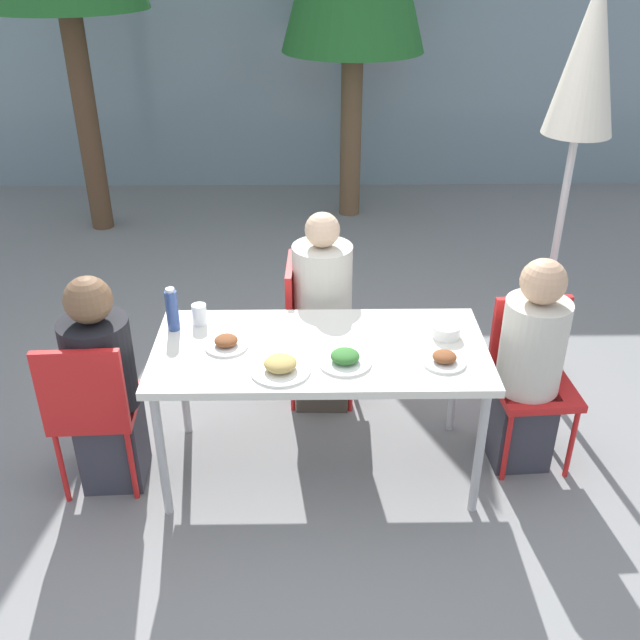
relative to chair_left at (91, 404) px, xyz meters
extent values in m
plane|color=gray|center=(1.11, 0.14, -0.52)|extent=(24.00, 24.00, 0.00)
cube|color=gray|center=(1.11, 4.93, 0.98)|extent=(10.00, 0.20, 3.00)
cube|color=silver|center=(1.11, 0.14, 0.21)|extent=(1.62, 0.76, 0.04)
cylinder|color=#B7B7B7|center=(0.36, -0.19, -0.17)|extent=(0.04, 0.04, 0.71)
cylinder|color=#B7B7B7|center=(1.86, -0.19, -0.17)|extent=(0.04, 0.04, 0.71)
cylinder|color=#B7B7B7|center=(0.36, 0.46, -0.17)|extent=(0.04, 0.04, 0.71)
cylinder|color=#B7B7B7|center=(1.86, 0.46, -0.17)|extent=(0.04, 0.04, 0.71)
cube|color=red|center=(0.00, 0.08, -0.08)|extent=(0.42, 0.42, 0.04)
cube|color=red|center=(0.01, -0.10, 0.15)|extent=(0.40, 0.06, 0.42)
cylinder|color=red|center=(-0.18, 0.24, -0.31)|extent=(0.03, 0.03, 0.43)
cylinder|color=red|center=(0.16, 0.26, -0.31)|extent=(0.03, 0.03, 0.43)
cylinder|color=red|center=(-0.17, -0.10, -0.31)|extent=(0.03, 0.03, 0.43)
cylinder|color=red|center=(0.17, -0.08, -0.31)|extent=(0.03, 0.03, 0.43)
cube|color=#383842|center=(0.05, 0.08, -0.29)|extent=(0.31, 0.31, 0.47)
cylinder|color=black|center=(0.05, 0.08, 0.18)|extent=(0.33, 0.33, 0.47)
sphere|color=brown|center=(0.05, 0.08, 0.52)|extent=(0.22, 0.22, 0.22)
cube|color=red|center=(2.22, 0.21, -0.08)|extent=(0.43, 0.43, 0.04)
cube|color=red|center=(2.21, 0.39, 0.15)|extent=(0.40, 0.06, 0.42)
cylinder|color=red|center=(2.40, 0.05, -0.31)|extent=(0.03, 0.03, 0.43)
cylinder|color=red|center=(2.06, 0.03, -0.31)|extent=(0.03, 0.03, 0.43)
cylinder|color=red|center=(2.38, 0.39, -0.31)|extent=(0.03, 0.03, 0.43)
cylinder|color=red|center=(2.04, 0.37, -0.31)|extent=(0.03, 0.03, 0.43)
cube|color=#383842|center=(2.17, 0.21, -0.29)|extent=(0.31, 0.31, 0.47)
cylinder|color=beige|center=(2.17, 0.21, 0.19)|extent=(0.32, 0.32, 0.49)
sphere|color=tan|center=(2.17, 0.21, 0.54)|extent=(0.22, 0.22, 0.22)
cube|color=red|center=(1.13, 0.82, -0.08)|extent=(0.41, 0.41, 0.04)
cube|color=red|center=(0.95, 0.82, 0.15)|extent=(0.05, 0.40, 0.42)
cylinder|color=red|center=(1.31, 0.98, -0.31)|extent=(0.03, 0.03, 0.43)
cylinder|color=red|center=(1.29, 0.64, -0.31)|extent=(0.03, 0.03, 0.43)
cylinder|color=red|center=(0.97, 0.99, -0.31)|extent=(0.03, 0.03, 0.43)
cylinder|color=red|center=(0.95, 0.65, -0.31)|extent=(0.03, 0.03, 0.43)
cube|color=#473D33|center=(1.13, 0.77, -0.29)|extent=(0.31, 0.31, 0.47)
cylinder|color=beige|center=(1.13, 0.77, 0.21)|extent=(0.34, 0.34, 0.55)
sphere|color=beige|center=(1.13, 0.77, 0.58)|extent=(0.19, 0.19, 0.19)
cylinder|color=#333333|center=(2.50, 1.02, -0.50)|extent=(0.36, 0.36, 0.05)
cylinder|color=#BCBCBC|center=(2.50, 1.02, 0.67)|extent=(0.04, 0.04, 2.39)
cone|color=beige|center=(2.50, 1.02, 1.45)|extent=(0.37, 0.37, 0.83)
cylinder|color=white|center=(1.22, -0.01, 0.24)|extent=(0.25, 0.25, 0.01)
ellipsoid|color=#33702D|center=(1.22, -0.01, 0.27)|extent=(0.14, 0.14, 0.05)
cylinder|color=white|center=(0.65, 0.14, 0.24)|extent=(0.21, 0.21, 0.01)
ellipsoid|color=brown|center=(0.65, 0.14, 0.27)|extent=(0.11, 0.11, 0.05)
cylinder|color=white|center=(1.69, -0.02, 0.24)|extent=(0.20, 0.20, 0.01)
ellipsoid|color=brown|center=(1.69, -0.02, 0.27)|extent=(0.11, 0.11, 0.04)
cylinder|color=white|center=(0.92, -0.08, 0.24)|extent=(0.28, 0.28, 0.01)
ellipsoid|color=tan|center=(0.92, -0.08, 0.27)|extent=(0.15, 0.15, 0.06)
cylinder|color=#334C8E|center=(0.37, 0.32, 0.34)|extent=(0.06, 0.06, 0.21)
cylinder|color=white|center=(0.37, 0.32, 0.45)|extent=(0.04, 0.04, 0.02)
cylinder|color=white|center=(0.50, 0.37, 0.28)|extent=(0.07, 0.07, 0.11)
cylinder|color=white|center=(1.73, 0.23, 0.26)|extent=(0.15, 0.15, 0.06)
cylinder|color=brown|center=(-0.93, 3.62, 0.44)|extent=(0.20, 0.20, 1.93)
cylinder|color=brown|center=(1.45, 3.96, 0.25)|extent=(0.20, 0.20, 1.54)
camera|label=1|loc=(1.07, -2.81, 2.03)|focal=40.00mm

